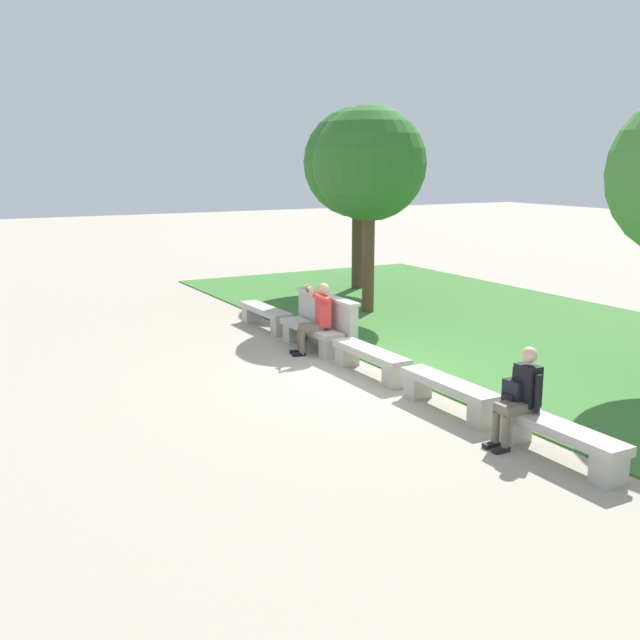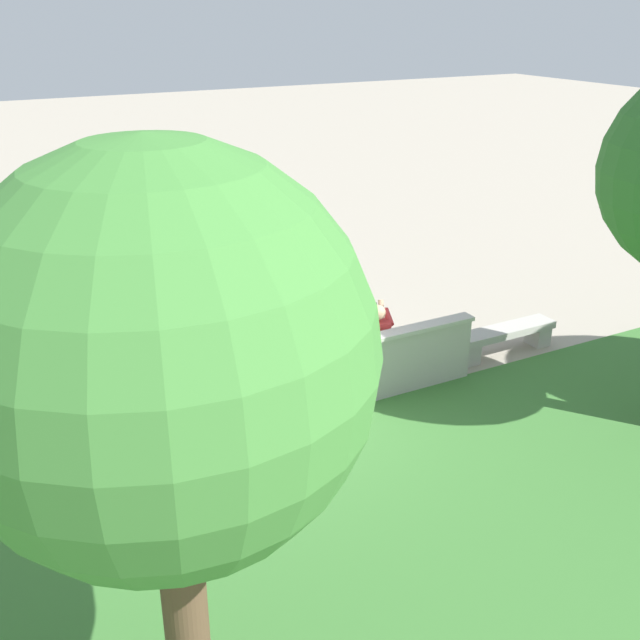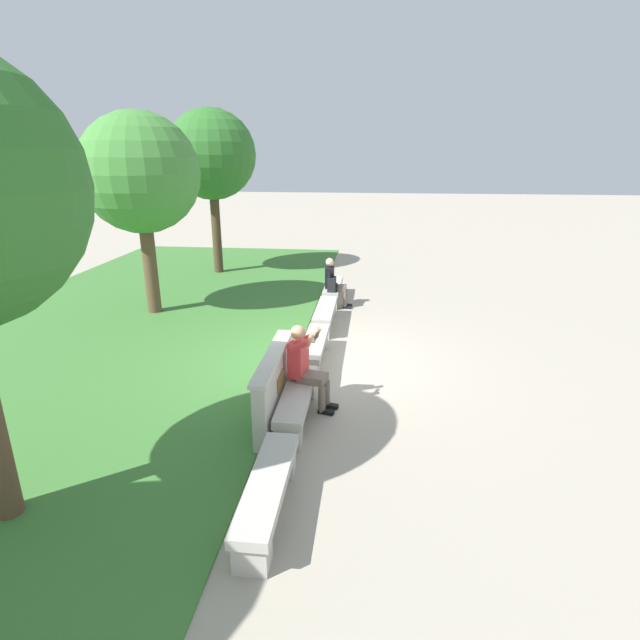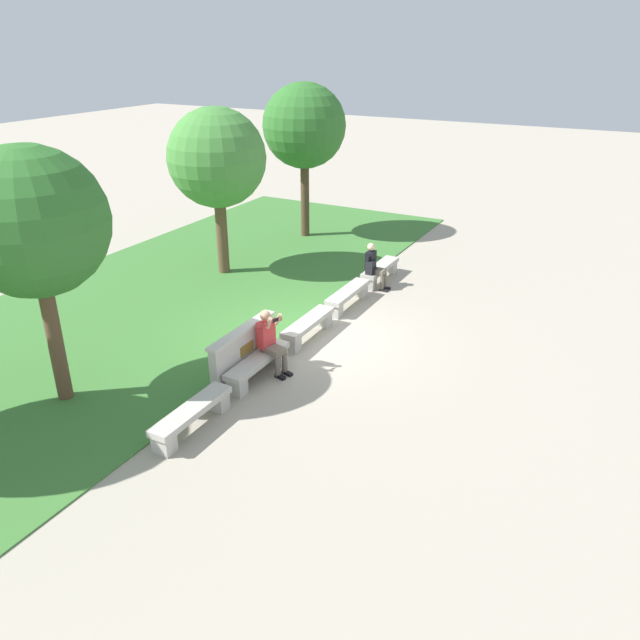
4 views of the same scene
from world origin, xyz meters
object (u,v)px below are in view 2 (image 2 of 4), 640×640
Objects in this scene: person_photographer at (375,339)px; bench_main at (504,336)px; bench_mid at (272,395)px; backpack at (4,435)px; bench_far at (122,432)px; bench_near at (397,363)px; tree_behind_wall at (162,360)px.

bench_main is at bearing 178.25° from person_photographer.
backpack reaches higher than bench_mid.
backpack reaches higher than bench_far.
person_photographer is at bearing -179.58° from backpack.
bench_mid is (4.14, 0.00, 0.00)m from bench_main.
bench_near is 2.07m from bench_mid.
backpack is (5.48, -0.04, 0.33)m from bench_near.
bench_near is 4.29× the size of backpack.
bench_far is at bearing 1.13° from person_photographer.
bench_far is at bearing 0.00° from bench_mid.
bench_near is 0.58m from person_photographer.
person_photographer reaches higher than bench_main.
bench_far is at bearing 178.40° from backpack.
bench_main is 1.00× the size of bench_near.
backpack is (7.55, -0.04, 0.33)m from bench_main.
bench_mid is 3.43m from backpack.
bench_near is 1.00× the size of bench_far.
backpack is at bearing -79.48° from tree_behind_wall.
bench_mid is at bearing 180.00° from bench_far.
tree_behind_wall is at bearing 100.52° from backpack.
backpack is at bearing -1.60° from bench_far.
bench_mid is 1.39× the size of person_photographer.
tree_behind_wall is (4.31, 4.33, 2.53)m from person_photographer.
bench_main is 4.14m from bench_mid.
bench_main is 1.00× the size of bench_far.
backpack is (1.34, -0.04, 0.33)m from bench_far.
bench_near is (2.07, 0.00, 0.00)m from bench_main.
backpack reaches higher than bench_near.
person_photographer is at bearing -178.87° from bench_far.
person_photographer is at bearing -11.47° from bench_near.
tree_behind_wall is (6.75, 4.26, 2.97)m from bench_main.
bench_near is at bearing 180.00° from bench_far.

